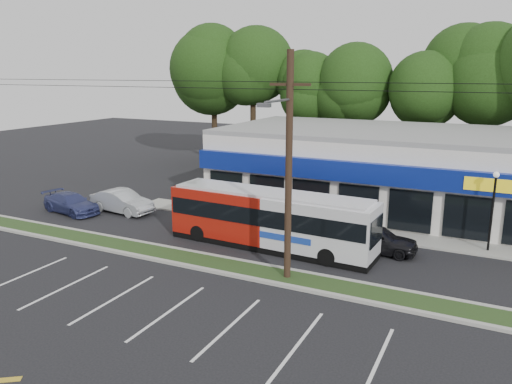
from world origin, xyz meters
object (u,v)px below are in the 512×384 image
at_px(utility_pole, 285,161).
at_px(lamp_post, 493,202).
at_px(car_silver, 122,201).
at_px(pedestrian_a, 320,216).
at_px(car_dark, 376,239).
at_px(car_blue, 71,203).
at_px(metrobus, 271,218).
at_px(pedestrian_b, 350,221).

height_order(utility_pole, lamp_post, utility_pole).
distance_m(car_silver, pedestrian_a, 13.21).
distance_m(car_dark, car_blue, 19.84).
bearing_deg(pedestrian_a, utility_pole, 100.22).
bearing_deg(metrobus, lamp_post, 24.94).
relative_size(utility_pole, pedestrian_a, 26.86).
height_order(lamp_post, pedestrian_b, lamp_post).
height_order(metrobus, pedestrian_b, metrobus).
bearing_deg(lamp_post, car_blue, -170.71).
bearing_deg(metrobus, car_blue, -178.27).
xyz_separation_m(car_dark, pedestrian_b, (-1.87, 1.75, 0.20)).
bearing_deg(car_silver, car_dark, -84.07).
bearing_deg(car_blue, pedestrian_a, -67.17).
distance_m(utility_pole, car_silver, 15.58).
relative_size(car_silver, car_blue, 1.02).
xyz_separation_m(utility_pole, car_silver, (-13.88, 5.31, -4.66)).
height_order(car_silver, car_blue, car_silver).
distance_m(utility_pole, car_blue, 17.92).
height_order(metrobus, car_blue, metrobus).
xyz_separation_m(metrobus, car_dark, (5.18, 1.75, -0.89)).
height_order(metrobus, car_silver, metrobus).
distance_m(lamp_post, car_silver, 22.28).
bearing_deg(utility_pole, car_silver, 159.06).
height_order(pedestrian_a, pedestrian_b, pedestrian_a).
xyz_separation_m(car_dark, car_silver, (-16.80, -0.01, 0.03)).
relative_size(utility_pole, pedestrian_b, 27.26).
bearing_deg(car_dark, utility_pole, 151.52).
bearing_deg(pedestrian_a, pedestrian_b, 175.46).
bearing_deg(car_dark, metrobus, 108.86).
bearing_deg(metrobus, car_dark, 21.16).
distance_m(car_dark, car_silver, 16.80).
height_order(lamp_post, car_dark, lamp_post).
bearing_deg(utility_pole, pedestrian_b, 81.60).
distance_m(metrobus, pedestrian_a, 4.09).
bearing_deg(pedestrian_b, car_dark, 135.51).
bearing_deg(utility_pole, pedestrian_a, 96.46).
distance_m(metrobus, pedestrian_b, 4.87).
bearing_deg(car_blue, metrobus, -80.52).
bearing_deg(car_blue, car_silver, -52.52).
height_order(lamp_post, car_blue, lamp_post).
bearing_deg(pedestrian_b, utility_pole, 80.24).
height_order(car_blue, pedestrian_a, pedestrian_a).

